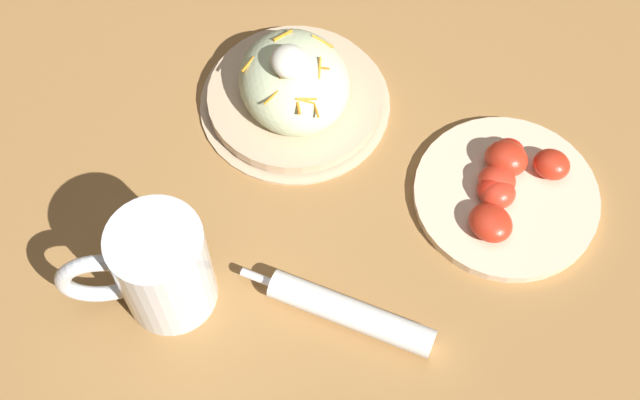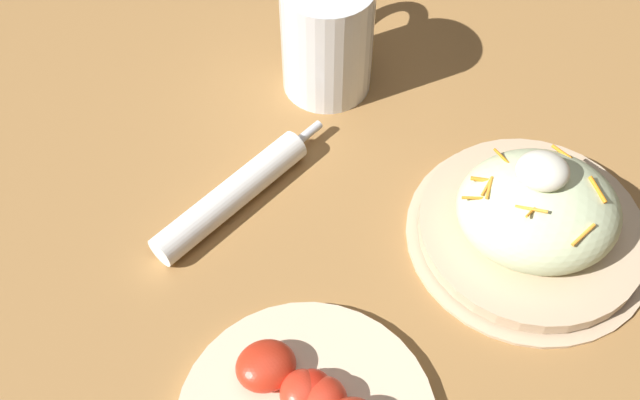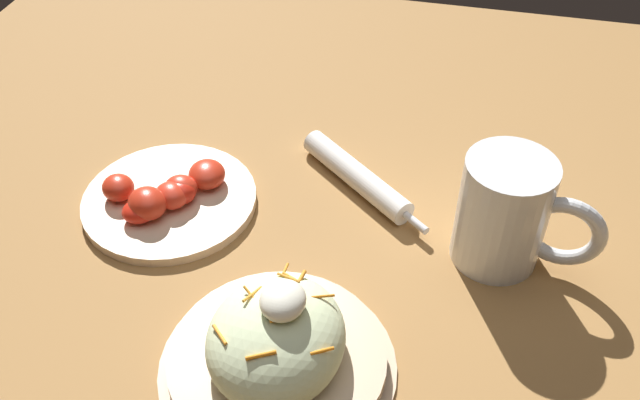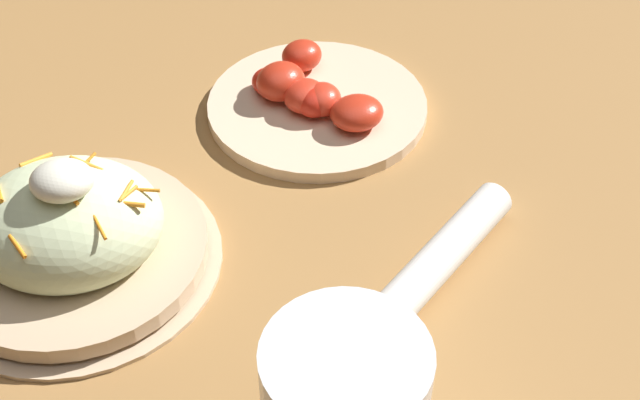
% 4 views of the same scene
% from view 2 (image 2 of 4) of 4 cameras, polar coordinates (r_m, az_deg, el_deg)
% --- Properties ---
extents(ground_plane, '(1.43, 1.43, 0.00)m').
position_cam_2_polar(ground_plane, '(0.75, 6.99, -1.04)').
color(ground_plane, '#9E703D').
extents(salad_plate, '(0.24, 0.24, 0.11)m').
position_cam_2_polar(salad_plate, '(0.73, 16.10, -1.33)').
color(salad_plate, '#D1B28E').
rests_on(salad_plate, ground_plane).
extents(beer_mug, '(0.10, 0.16, 0.13)m').
position_cam_2_polar(beer_mug, '(0.82, 0.61, 12.11)').
color(beer_mug, white).
rests_on(beer_mug, ground_plane).
extents(napkin_roll, '(0.16, 0.18, 0.03)m').
position_cam_2_polar(napkin_roll, '(0.74, -6.70, 0.47)').
color(napkin_roll, white).
rests_on(napkin_roll, ground_plane).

